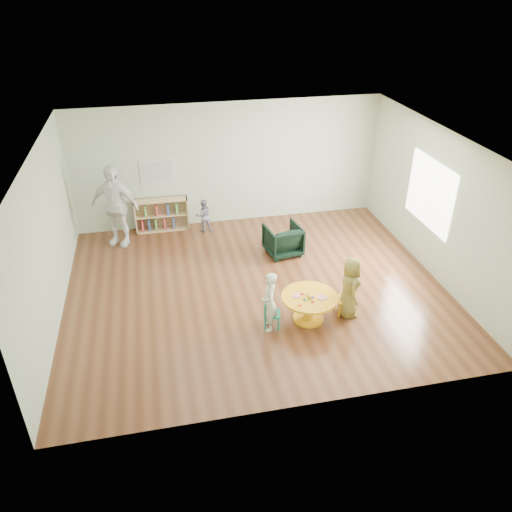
{
  "coord_description": "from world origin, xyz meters",
  "views": [
    {
      "loc": [
        -1.63,
        -7.7,
        5.28
      ],
      "look_at": [
        -0.06,
        -0.3,
        0.88
      ],
      "focal_mm": 35.0,
      "sensor_mm": 36.0,
      "label": 1
    }
  ],
  "objects_px": {
    "armchair": "(283,240)",
    "adult_caretaker": "(115,206)",
    "kid_chair_left": "(270,312)",
    "toddler": "(204,215)",
    "activity_table": "(309,303)",
    "bookshelf": "(161,215)",
    "child_left": "(269,302)",
    "child_right": "(350,287)",
    "kid_chair_right": "(346,298)"
  },
  "relations": [
    {
      "from": "armchair",
      "to": "toddler",
      "type": "bearing_deg",
      "value": -52.07
    },
    {
      "from": "child_left",
      "to": "child_right",
      "type": "height_order",
      "value": "child_right"
    },
    {
      "from": "kid_chair_left",
      "to": "adult_caretaker",
      "type": "height_order",
      "value": "adult_caretaker"
    },
    {
      "from": "child_left",
      "to": "toddler",
      "type": "xyz_separation_m",
      "value": [
        -0.63,
        3.79,
        -0.15
      ]
    },
    {
      "from": "kid_chair_left",
      "to": "toddler",
      "type": "height_order",
      "value": "toddler"
    },
    {
      "from": "activity_table",
      "to": "adult_caretaker",
      "type": "distance_m",
      "value": 4.8
    },
    {
      "from": "kid_chair_left",
      "to": "toddler",
      "type": "bearing_deg",
      "value": -154.71
    },
    {
      "from": "toddler",
      "to": "activity_table",
      "type": "bearing_deg",
      "value": 106.58
    },
    {
      "from": "kid_chair_right",
      "to": "armchair",
      "type": "bearing_deg",
      "value": 16.11
    },
    {
      "from": "kid_chair_left",
      "to": "child_left",
      "type": "xyz_separation_m",
      "value": [
        -0.03,
        -0.06,
        0.26
      ]
    },
    {
      "from": "bookshelf",
      "to": "armchair",
      "type": "relative_size",
      "value": 1.68
    },
    {
      "from": "child_left",
      "to": "toddler",
      "type": "distance_m",
      "value": 3.85
    },
    {
      "from": "child_left",
      "to": "bookshelf",
      "type": "bearing_deg",
      "value": -150.35
    },
    {
      "from": "kid_chair_right",
      "to": "child_right",
      "type": "distance_m",
      "value": 0.28
    },
    {
      "from": "kid_chair_right",
      "to": "toddler",
      "type": "bearing_deg",
      "value": 31.67
    },
    {
      "from": "activity_table",
      "to": "kid_chair_right",
      "type": "xyz_separation_m",
      "value": [
        0.7,
        0.07,
        -0.04
      ]
    },
    {
      "from": "activity_table",
      "to": "armchair",
      "type": "relative_size",
      "value": 1.34
    },
    {
      "from": "armchair",
      "to": "child_left",
      "type": "relative_size",
      "value": 0.67
    },
    {
      "from": "kid_chair_right",
      "to": "activity_table",
      "type": "bearing_deg",
      "value": 98.14
    },
    {
      "from": "armchair",
      "to": "child_right",
      "type": "distance_m",
      "value": 2.38
    },
    {
      "from": "toddler",
      "to": "adult_caretaker",
      "type": "height_order",
      "value": "adult_caretaker"
    },
    {
      "from": "child_right",
      "to": "activity_table",
      "type": "bearing_deg",
      "value": 96.37
    },
    {
      "from": "adult_caretaker",
      "to": "kid_chair_left",
      "type": "bearing_deg",
      "value": -31.14
    },
    {
      "from": "toddler",
      "to": "kid_chair_left",
      "type": "bearing_deg",
      "value": 96.5
    },
    {
      "from": "kid_chair_right",
      "to": "bookshelf",
      "type": "height_order",
      "value": "bookshelf"
    },
    {
      "from": "armchair",
      "to": "toddler",
      "type": "height_order",
      "value": "toddler"
    },
    {
      "from": "bookshelf",
      "to": "child_right",
      "type": "relative_size",
      "value": 1.07
    },
    {
      "from": "bookshelf",
      "to": "adult_caretaker",
      "type": "xyz_separation_m",
      "value": [
        -0.94,
        -0.5,
        0.53
      ]
    },
    {
      "from": "armchair",
      "to": "adult_caretaker",
      "type": "relative_size",
      "value": 0.4
    },
    {
      "from": "kid_chair_left",
      "to": "child_left",
      "type": "bearing_deg",
      "value": -9.15
    },
    {
      "from": "kid_chair_right",
      "to": "child_left",
      "type": "distance_m",
      "value": 1.45
    },
    {
      "from": "bookshelf",
      "to": "child_right",
      "type": "distance_m",
      "value": 4.99
    },
    {
      "from": "child_left",
      "to": "child_right",
      "type": "xyz_separation_m",
      "value": [
        1.43,
        0.1,
        0.03
      ]
    },
    {
      "from": "activity_table",
      "to": "kid_chair_left",
      "type": "bearing_deg",
      "value": -176.84
    },
    {
      "from": "armchair",
      "to": "adult_caretaker",
      "type": "xyz_separation_m",
      "value": [
        -3.38,
        1.19,
        0.57
      ]
    },
    {
      "from": "kid_chair_right",
      "to": "bookshelf",
      "type": "distance_m",
      "value": 4.93
    },
    {
      "from": "child_left",
      "to": "adult_caretaker",
      "type": "relative_size",
      "value": 0.59
    },
    {
      "from": "kid_chair_left",
      "to": "child_left",
      "type": "height_order",
      "value": "child_left"
    },
    {
      "from": "adult_caretaker",
      "to": "armchair",
      "type": "bearing_deg",
      "value": 3.74
    },
    {
      "from": "kid_chair_left",
      "to": "armchair",
      "type": "relative_size",
      "value": 0.72
    },
    {
      "from": "activity_table",
      "to": "bookshelf",
      "type": "relative_size",
      "value": 0.8
    },
    {
      "from": "bookshelf",
      "to": "adult_caretaker",
      "type": "height_order",
      "value": "adult_caretaker"
    },
    {
      "from": "bookshelf",
      "to": "toddler",
      "type": "xyz_separation_m",
      "value": [
        0.94,
        -0.29,
        0.02
      ]
    },
    {
      "from": "kid_chair_right",
      "to": "kid_chair_left",
      "type": "bearing_deg",
      "value": 96.71
    },
    {
      "from": "kid_chair_left",
      "to": "child_right",
      "type": "relative_size",
      "value": 0.46
    },
    {
      "from": "activity_table",
      "to": "toddler",
      "type": "distance_m",
      "value": 3.94
    },
    {
      "from": "child_left",
      "to": "toddler",
      "type": "bearing_deg",
      "value": -161.97
    },
    {
      "from": "bookshelf",
      "to": "adult_caretaker",
      "type": "relative_size",
      "value": 0.67
    },
    {
      "from": "bookshelf",
      "to": "toddler",
      "type": "height_order",
      "value": "toddler"
    },
    {
      "from": "child_left",
      "to": "adult_caretaker",
      "type": "height_order",
      "value": "adult_caretaker"
    }
  ]
}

